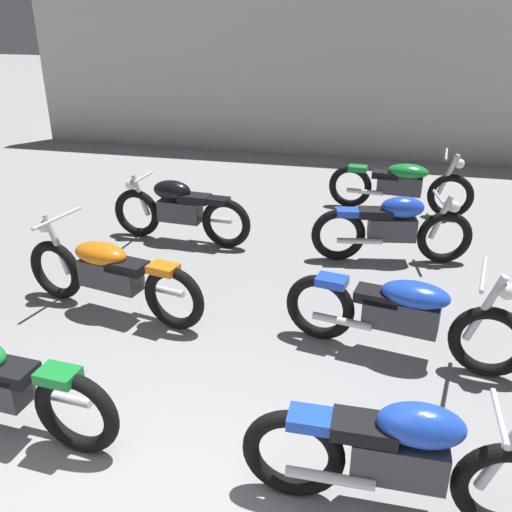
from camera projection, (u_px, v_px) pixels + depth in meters
name	position (u px, v px, depth m)	size (l,w,h in m)	color
back_wall	(332.00, 66.00, 11.12)	(12.89, 0.24, 3.60)	#BCBAB7
motorcycle_left_row_1	(110.00, 273.00, 5.70)	(2.15, 0.73, 0.97)	black
motorcycle_left_row_2	(179.00, 209.00, 7.42)	(1.97, 0.48, 0.88)	black
motorcycle_right_row_0	(401.00, 456.00, 3.40)	(1.97, 0.48, 0.88)	black
motorcycle_right_row_1	(403.00, 313.00, 4.97)	(2.16, 0.68, 0.97)	black
motorcycle_right_row_2	(393.00, 227.00, 6.84)	(1.96, 0.61, 0.88)	black
motorcycle_right_row_3	(401.00, 184.00, 8.47)	(2.17, 0.68, 0.97)	black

